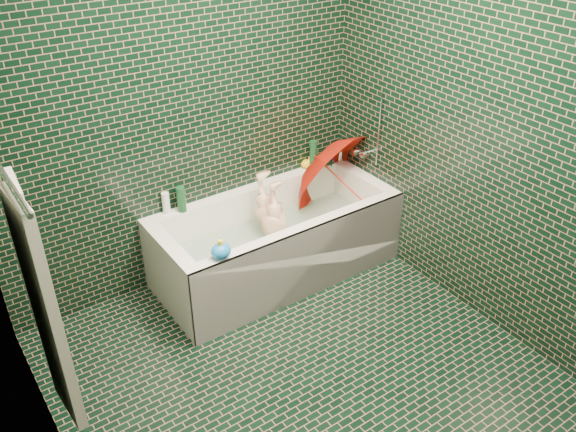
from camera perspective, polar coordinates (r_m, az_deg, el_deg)
floor at (r=3.67m, az=2.06°, el=-15.44°), size 2.80×2.80×0.00m
wall_back at (r=3.98m, az=-9.85°, el=10.01°), size 2.80×0.00×2.80m
wall_left at (r=2.45m, az=-22.74°, el=-7.00°), size 0.00×2.80×2.80m
wall_right at (r=3.74m, az=18.83°, el=7.32°), size 0.00×2.80×2.80m
bathtub at (r=4.35m, az=-1.01°, el=-3.01°), size 1.70×0.75×0.55m
bath_mat at (r=4.40m, az=-1.13°, el=-3.50°), size 1.35×0.47×0.01m
water at (r=4.31m, az=-1.15°, el=-1.93°), size 1.48×0.53×0.00m
towel_rail at (r=2.49m, az=-24.64°, el=2.82°), size 0.02×0.58×0.02m
towel at (r=2.78m, az=-21.87°, el=-7.60°), size 0.08×0.44×1.12m
faucet at (r=4.52m, az=7.52°, el=6.31°), size 0.18×0.19×0.55m
child at (r=4.32m, az=-1.19°, el=-1.71°), size 0.96×0.42×0.30m
umbrella at (r=4.53m, az=5.25°, el=3.08°), size 1.01×0.97×1.09m
soap_bottle_a at (r=4.78m, az=3.44°, el=5.03°), size 0.10×0.10×0.24m
soap_bottle_b at (r=4.75m, az=3.83°, el=4.87°), size 0.12×0.12×0.19m
soap_bottle_c at (r=4.73m, az=3.67°, el=4.74°), size 0.19×0.19×0.19m
bottle_right_tall at (r=4.63m, az=2.36°, el=5.71°), size 0.07×0.07×0.23m
bottle_right_pump at (r=4.76m, az=4.92°, el=6.18°), size 0.06×0.06×0.19m
bottle_left_tall at (r=4.14m, az=-9.96°, el=1.55°), size 0.07×0.07×0.18m
bottle_left_short at (r=4.15m, az=-11.35°, el=1.20°), size 0.06×0.06×0.15m
rubber_duck at (r=4.67m, az=1.83°, el=5.01°), size 0.12×0.10×0.10m
bath_toy at (r=3.66m, az=-6.28°, el=-3.25°), size 0.14×0.12×0.12m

